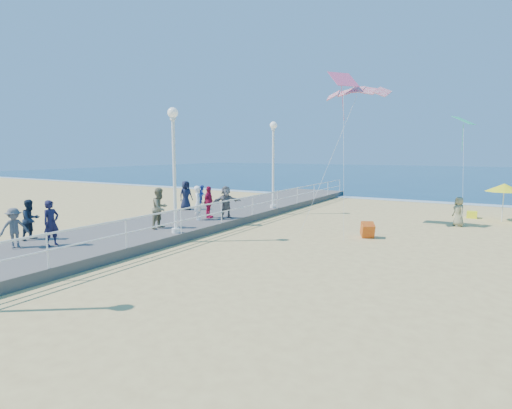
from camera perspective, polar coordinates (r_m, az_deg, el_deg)
The scene contains 23 objects.
ground at distance 14.82m, azimuth 4.50°, elevation -7.66°, with size 160.00×160.00×0.00m, color #EACB7A.
ocean at distance 78.24m, azimuth 25.74°, elevation 3.92°, with size 160.00×90.00×0.05m, color navy.
surf_line at distance 34.18m, azimuth 19.62°, elevation 0.60°, with size 160.00×1.20×0.04m, color white.
boardwalk at distance 19.16m, azimuth -16.18°, elevation -3.85°, with size 5.00×44.00×0.40m, color slate.
railing at distance 17.31m, azimuth -10.69°, elevation -1.34°, with size 0.05×42.00×0.55m.
lamp_post_mid at distance 17.31m, azimuth -11.64°, elevation 6.65°, with size 0.44×0.44×5.32m.
lamp_post_far at distance 24.75m, azimuth 2.48°, elevation 7.00°, with size 0.44×0.44×5.32m.
woman_holding_toddler at distance 20.68m, azimuth -8.23°, elevation 0.22°, with size 0.64×0.42×1.76m, color white.
toddler_held at distance 20.66m, azimuth -7.66°, elevation 1.46°, with size 0.46×0.36×0.94m, color #314BBA.
spectator_0 at distance 16.64m, azimuth -27.22°, elevation -2.37°, with size 0.62×0.41×1.71m, color #1A1938.
spectator_1 at distance 18.73m, azimuth -13.56°, elevation -0.50°, with size 0.91×0.71×1.86m, color #7F7858.
spectator_2 at distance 16.98m, azimuth -31.25°, elevation -2.88°, with size 0.95×0.54×1.47m, color #585A5D.
spectator_3 at distance 21.23m, azimuth -6.80°, elevation 0.34°, with size 0.99×0.41×1.69m, color #BC1747.
spectator_4 at distance 24.55m, azimuth -10.00°, elevation 1.32°, with size 0.86×0.56×1.76m, color #1A2039.
spectator_5 at distance 21.03m, azimuth -4.29°, elevation 0.34°, with size 1.59×0.51×1.72m, color slate.
spectator_7 at distance 18.25m, azimuth -29.50°, elevation -1.88°, with size 0.78×0.61×1.61m, color #1B283C.
beach_walker_c at distance 23.40m, azimuth 26.97°, elevation -0.91°, with size 0.76×0.50×1.56m, color gray.
box_kite at distance 18.84m, azimuth 15.64°, elevation -3.70°, with size 0.55×0.55×0.60m, color red.
beach_umbrella at distance 26.14m, azimuth 31.94°, elevation 2.06°, with size 1.90×1.90×2.14m.
beach_chair_left at distance 26.84m, azimuth 28.47°, elevation -1.28°, with size 0.55×0.55×0.40m, color #FBFF1A.
kite_parafoil at distance 21.69m, azimuth 14.27°, elevation 15.61°, with size 3.28×0.90×0.30m, color red, non-canonical shape.
kite_diamond_pink at distance 21.37m, azimuth 12.38°, elevation 17.08°, with size 1.29×1.29×0.02m, color #D64F7E.
kite_diamond_green at distance 27.14m, azimuth 27.55°, elevation 10.60°, with size 1.16×1.16×0.02m, color #29C385.
Camera 1 is at (6.19, -12.90, 3.86)m, focal length 28.00 mm.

